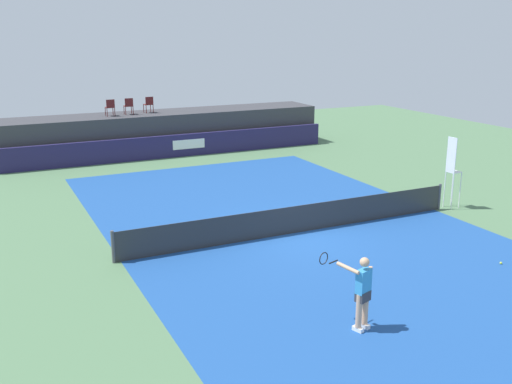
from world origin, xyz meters
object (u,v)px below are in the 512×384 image
net_post_far (439,197)px  tennis_ball (501,263)px  spectator_chair_left (129,105)px  net_post_near (113,247)px  tennis_player (362,291)px  spectator_chair_center (149,104)px  spectator_chair_far_left (110,107)px  umpire_chair (452,168)px

net_post_far → tennis_ball: bearing=-113.4°
spectator_chair_left → net_post_near: 15.89m
net_post_far → net_post_near: bearing=180.0°
net_post_far → tennis_player: (-8.17, -6.44, 0.46)m
net_post_far → tennis_player: bearing=-141.8°
spectator_chair_center → net_post_near: (-5.48, -15.34, -2.19)m
net_post_far → spectator_chair_far_left: bearing=121.3°
umpire_chair → tennis_player: 10.83m
spectator_chair_left → net_post_far: (8.08, -15.13, -2.19)m
umpire_chair → net_post_near: umpire_chair is taller
spectator_chair_left → spectator_chair_center: size_ratio=1.00×
spectator_chair_center → spectator_chair_left: bearing=-169.5°
tennis_player → tennis_ball: size_ratio=26.03×
spectator_chair_far_left → spectator_chair_center: 2.21m
umpire_chair → tennis_player: size_ratio=1.56×
spectator_chair_left → umpire_chair: size_ratio=0.32×
tennis_ball → spectator_chair_left: bearing=106.4°
spectator_chair_center → net_post_far: spectator_chair_center is taller
tennis_ball → spectator_chair_center: bearing=103.1°
spectator_chair_left → umpire_chair: (8.59, -15.14, -1.11)m
tennis_ball → net_post_near: bearing=153.9°
tennis_player → spectator_chair_center: bearing=86.7°
net_post_near → tennis_ball: 11.40m
umpire_chair → net_post_near: (-12.91, 0.01, -1.09)m
spectator_chair_center → tennis_ball: size_ratio=13.06×
spectator_chair_center → net_post_far: size_ratio=0.89×
spectator_chair_far_left → tennis_ball: spectator_chair_far_left is taller
spectator_chair_center → spectator_chair_far_left: bearing=-170.5°
spectator_chair_center → tennis_ball: spectator_chair_center is taller
spectator_chair_far_left → net_post_near: spectator_chair_far_left is taller
spectator_chair_left → net_post_near: (-4.32, -15.13, -2.19)m
spectator_chair_center → net_post_near: bearing=-109.6°
umpire_chair → net_post_far: 1.20m
spectator_chair_left → spectator_chair_center: bearing=10.5°
spectator_chair_far_left → umpire_chair: (9.61, -14.99, -1.11)m
net_post_near → tennis_player: 7.72m
tennis_ball → spectator_chair_far_left: bearing=109.1°
net_post_near → umpire_chair: bearing=-0.0°
net_post_near → tennis_ball: net_post_near is taller
spectator_chair_left → tennis_player: 21.64m
spectator_chair_left → tennis_player: (-0.09, -21.57, -1.73)m
umpire_chair → net_post_far: bearing=179.3°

